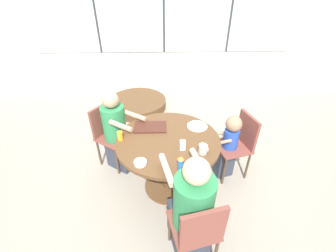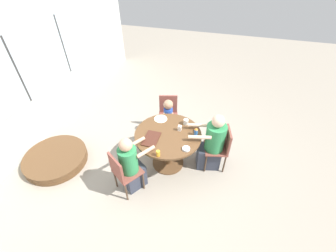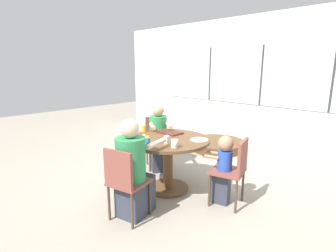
# 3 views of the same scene
# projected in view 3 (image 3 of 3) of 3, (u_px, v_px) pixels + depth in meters

# --- Properties ---
(ground_plane) EXTENTS (16.00, 16.00, 0.00)m
(ground_plane) POSITION_uv_depth(u_px,v_px,m) (168.00, 189.00, 3.85)
(ground_plane) COLOR gray
(wall_back_with_windows) EXTENTS (8.40, 0.08, 2.80)m
(wall_back_with_windows) POSITION_uv_depth(u_px,v_px,m) (262.00, 83.00, 5.48)
(wall_back_with_windows) COLOR silver
(wall_back_with_windows) RESTS_ON ground_plane
(dining_table) EXTENTS (1.17, 1.17, 0.77)m
(dining_table) POSITION_uv_depth(u_px,v_px,m) (168.00, 151.00, 3.72)
(dining_table) COLOR brown
(dining_table) RESTS_ON ground_plane
(chair_for_woman_green_shirt) EXTENTS (0.55, 0.55, 0.88)m
(chair_for_woman_green_shirt) POSITION_uv_depth(u_px,v_px,m) (157.00, 137.00, 4.64)
(chair_for_woman_green_shirt) COLOR brown
(chair_for_woman_green_shirt) RESTS_ON ground_plane
(chair_for_man_blue_shirt) EXTENTS (0.48, 0.48, 0.88)m
(chair_for_man_blue_shirt) POSITION_uv_depth(u_px,v_px,m) (124.00, 179.00, 2.93)
(chair_for_man_blue_shirt) COLOR brown
(chair_for_man_blue_shirt) RESTS_ON ground_plane
(chair_for_toddler) EXTENTS (0.49, 0.49, 0.88)m
(chair_for_toddler) POSITION_uv_depth(u_px,v_px,m) (235.00, 167.00, 3.28)
(chair_for_toddler) COLOR brown
(chair_for_toddler) RESTS_ON ground_plane
(person_woman_green_shirt) EXTENTS (0.61, 0.55, 1.14)m
(person_woman_green_shirt) POSITION_uv_depth(u_px,v_px,m) (159.00, 140.00, 4.49)
(person_woman_green_shirt) COLOR #333847
(person_woman_green_shirt) RESTS_ON ground_plane
(person_man_blue_shirt) EXTENTS (0.47, 0.69, 1.19)m
(person_man_blue_shirt) POSITION_uv_depth(u_px,v_px,m) (133.00, 173.00, 3.07)
(person_man_blue_shirt) COLOR #333847
(person_man_blue_shirt) RESTS_ON ground_plane
(person_toddler) EXTENTS (0.38, 0.27, 0.91)m
(person_toddler) POSITION_uv_depth(u_px,v_px,m) (223.00, 170.00, 3.36)
(person_toddler) COLOR #333847
(person_toddler) RESTS_ON ground_plane
(food_tray_dark) EXTENTS (0.38, 0.24, 0.02)m
(food_tray_dark) POSITION_uv_depth(u_px,v_px,m) (169.00, 132.00, 3.98)
(food_tray_dark) COLOR #472319
(food_tray_dark) RESTS_ON dining_table
(coffee_mug) EXTENTS (0.10, 0.09, 0.10)m
(coffee_mug) POSITION_uv_depth(u_px,v_px,m) (175.00, 144.00, 3.26)
(coffee_mug) COLOR beige
(coffee_mug) RESTS_ON dining_table
(sippy_cup) EXTENTS (0.06, 0.06, 0.16)m
(sippy_cup) POSITION_uv_depth(u_px,v_px,m) (148.00, 141.00, 3.26)
(sippy_cup) COLOR blue
(sippy_cup) RESTS_ON dining_table
(juice_glass) EXTENTS (0.06, 0.06, 0.10)m
(juice_glass) POSITION_uv_depth(u_px,v_px,m) (144.00, 129.00, 4.03)
(juice_glass) COLOR gold
(juice_glass) RESTS_ON dining_table
(milk_carton_small) EXTENTS (0.06, 0.06, 0.10)m
(milk_carton_small) POSITION_uv_depth(u_px,v_px,m) (167.00, 139.00, 3.44)
(milk_carton_small) COLOR silver
(milk_carton_small) RESTS_ON dining_table
(bowl_white_shallow) EXTENTS (0.13, 0.13, 0.03)m
(bowl_white_shallow) POSITION_uv_depth(u_px,v_px,m) (134.00, 139.00, 3.60)
(bowl_white_shallow) COLOR silver
(bowl_white_shallow) RESTS_ON dining_table
(plate_tortillas) EXTENTS (0.25, 0.25, 0.01)m
(plate_tortillas) POSITION_uv_depth(u_px,v_px,m) (199.00, 140.00, 3.60)
(plate_tortillas) COLOR beige
(plate_tortillas) RESTS_ON dining_table
(folded_table_stack) EXTENTS (1.17, 1.17, 0.18)m
(folded_table_stack) POSITION_uv_depth(u_px,v_px,m) (217.00, 145.00, 5.68)
(folded_table_stack) COLOR brown
(folded_table_stack) RESTS_ON ground_plane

